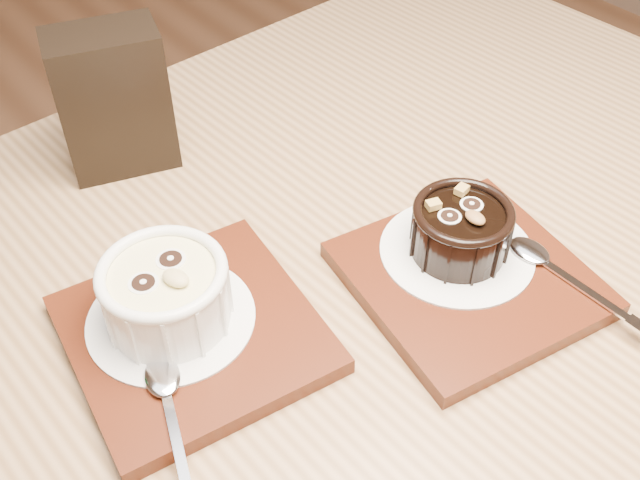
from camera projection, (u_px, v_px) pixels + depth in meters
The scene contains 10 objects.
table at pixel (314, 385), 0.66m from camera, with size 1.24×0.85×0.75m.
tray_left at pixel (194, 334), 0.58m from camera, with size 0.18×0.18×0.01m, color #4F1D0D.
doily_left at pixel (171, 318), 0.58m from camera, with size 0.13×0.13×0.00m, color white.
ramekin_white at pixel (165, 292), 0.55m from camera, with size 0.10×0.10×0.06m.
spoon_left at pixel (171, 416), 0.51m from camera, with size 0.03×0.13×0.01m, color white, non-canonical shape.
tray_right at pixel (468, 279), 0.62m from camera, with size 0.18×0.18×0.01m, color #4F1D0D.
doily_right at pixel (457, 251), 0.63m from camera, with size 0.13×0.13×0.00m, color white.
ramekin_dark at pixel (461, 228), 0.61m from camera, with size 0.08×0.08×0.05m.
spoon_right at pixel (564, 274), 0.61m from camera, with size 0.03×0.13×0.01m, color white, non-canonical shape.
condiment_stand at pixel (113, 101), 0.70m from camera, with size 0.10×0.06×0.14m, color black.
Camera 1 is at (-0.32, -0.30, 1.21)m, focal length 42.00 mm.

